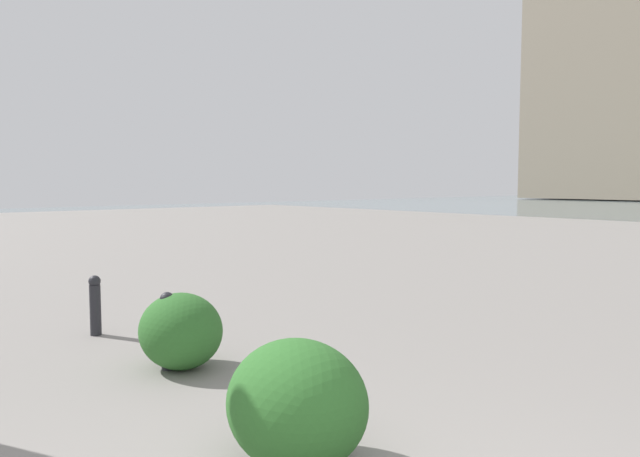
% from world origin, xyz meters
% --- Properties ---
extents(building_annex, '(15.97, 12.82, 39.41)m').
position_xyz_m(building_annex, '(27.07, -65.83, 19.70)').
color(building_annex, gray).
rests_on(building_annex, ground).
extents(bollard_near, '(0.13, 0.13, 0.71)m').
position_xyz_m(bollard_near, '(3.82, -1.18, 0.37)').
color(bollard_near, '#232328').
rests_on(bollard_near, ground).
extents(bollard_mid, '(0.13, 0.13, 0.67)m').
position_xyz_m(bollard_mid, '(5.46, -1.14, 0.35)').
color(bollard_mid, '#232328').
rests_on(bollard_mid, ground).
extents(shrub_low, '(0.81, 0.73, 0.69)m').
position_xyz_m(shrub_low, '(3.76, -1.28, 0.35)').
color(shrub_low, '#2D6628').
rests_on(shrub_low, ground).
extents(shrub_round, '(0.90, 0.81, 0.76)m').
position_xyz_m(shrub_round, '(1.60, -0.90, 0.38)').
color(shrub_round, '#2D6628').
rests_on(shrub_round, ground).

